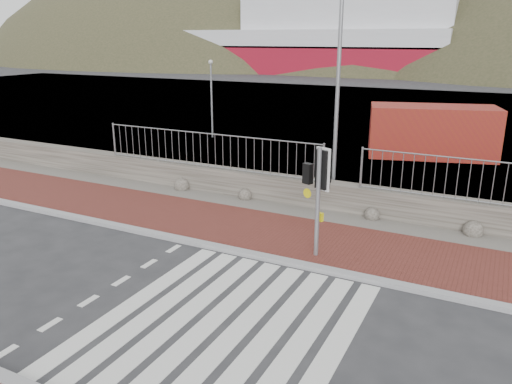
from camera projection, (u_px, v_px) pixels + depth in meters
The scene contains 14 objects.
ground at pixel (225, 325), 9.53m from camera, with size 220.00×220.00×0.00m, color #28282B.
sidewalk_far at pixel (309, 241), 13.35m from camera, with size 40.00×3.00×0.08m, color maroon.
kerb_far at pixel (287, 262), 12.07m from camera, with size 40.00×0.25×0.12m, color gray.
zebra_crossing at pixel (225, 325), 9.52m from camera, with size 4.62×5.60×0.01m.
gravel_strip at pixel (333, 218), 15.06m from camera, with size 40.00×1.50×0.06m, color #59544C.
stone_wall at pixel (342, 198), 15.62m from camera, with size 40.00×0.60×0.90m, color #464139.
railing at pixel (343, 156), 15.09m from camera, with size 18.07×0.07×1.22m.
quay at pixel (434, 119), 33.33m from camera, with size 120.00×40.00×0.50m, color #4C4C4F.
water at pixel (474, 80), 63.19m from camera, with size 220.00×50.00×0.05m, color #3F4C54.
ferry at pixel (307, 36), 76.42m from camera, with size 50.00×16.00×20.00m.
hills_backdrop at pixel (509, 204), 88.49m from camera, with size 254.00×90.00×100.00m.
traffic_signal_far at pixel (317, 179), 11.86m from camera, with size 0.69×0.43×2.80m.
streetlight at pixel (342, 77), 15.40m from camera, with size 1.54×0.21×7.25m.
shipping_container at pixel (432, 131), 22.68m from camera, with size 5.52×2.30×2.30m, color maroon.
Camera 1 is at (4.27, -7.19, 5.26)m, focal length 35.00 mm.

